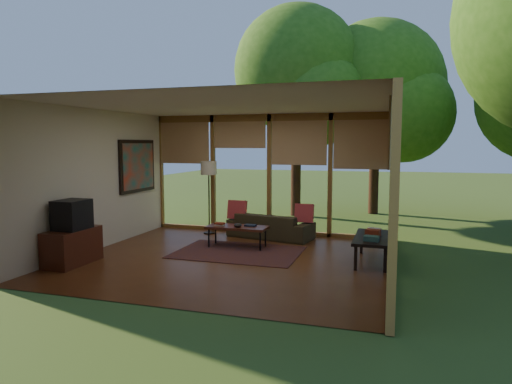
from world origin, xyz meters
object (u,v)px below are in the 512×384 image
(television, at_px, (72,215))
(coffee_table, at_px, (237,228))
(floor_lamp, at_px, (209,172))
(sofa, at_px, (270,226))
(media_cabinet, at_px, (72,247))
(side_console, at_px, (373,239))

(television, height_order, coffee_table, television)
(television, relative_size, floor_lamp, 0.33)
(sofa, xyz_separation_m, television, (-2.62, -3.09, 0.58))
(sofa, xyz_separation_m, floor_lamp, (-1.46, 0.05, 1.14))
(media_cabinet, xyz_separation_m, floor_lamp, (1.18, 3.14, 1.11))
(coffee_table, xyz_separation_m, side_console, (2.61, -0.38, 0.02))
(side_console, bearing_deg, media_cabinet, -161.47)
(media_cabinet, relative_size, coffee_table, 0.83)
(sofa, height_order, floor_lamp, floor_lamp)
(media_cabinet, distance_m, floor_lamp, 3.53)
(sofa, xyz_separation_m, coffee_table, (-0.38, -1.08, 0.12))
(floor_lamp, bearing_deg, television, -110.26)
(coffee_table, distance_m, side_console, 2.64)
(media_cabinet, distance_m, television, 0.55)
(floor_lamp, distance_m, coffee_table, 1.86)
(media_cabinet, bearing_deg, coffee_table, 41.67)
(sofa, distance_m, floor_lamp, 1.85)
(television, distance_m, floor_lamp, 3.39)
(media_cabinet, height_order, television, television)
(media_cabinet, bearing_deg, sofa, 49.52)
(television, xyz_separation_m, floor_lamp, (1.16, 3.14, 0.56))
(media_cabinet, xyz_separation_m, television, (0.02, 0.00, 0.55))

